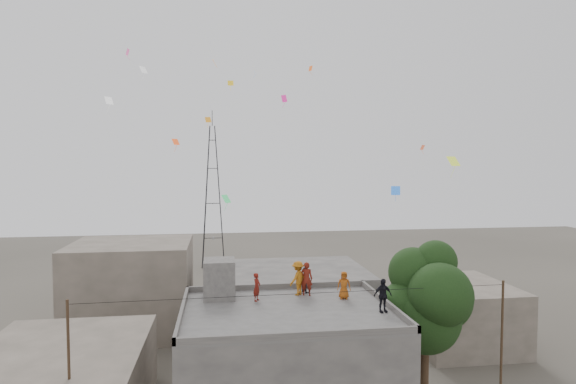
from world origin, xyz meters
name	(u,v)px	position (x,y,z in m)	size (l,w,h in m)	color
main_building	(287,372)	(0.00, 0.00, 3.05)	(10.00, 8.00, 6.10)	#4B4846
parapet	(287,307)	(0.00, 0.00, 6.25)	(10.00, 8.00, 0.30)	#4B4846
stair_head_box	(219,279)	(-3.20, 2.60, 7.10)	(1.60, 1.80, 2.00)	#4B4846
neighbor_north	(287,301)	(2.00, 14.00, 2.50)	(12.00, 9.00, 5.00)	#4B4846
neighbor_northwest	(132,287)	(-10.00, 16.00, 3.50)	(9.00, 8.00, 7.00)	#5B5348
neighbor_east	(458,313)	(14.00, 10.00, 2.20)	(7.00, 8.00, 4.40)	#5B5348
tree	(428,300)	(7.37, 0.60, 6.10)	(4.90, 4.60, 9.10)	black
utility_line	(302,366)	(0.50, -1.25, 3.83)	(20.12, 0.62, 7.40)	black
transmission_tower	(213,196)	(-4.00, 40.00, 9.07)	(2.97, 2.97, 20.01)	black
person_red_adult	(306,279)	(1.38, 2.40, 6.99)	(0.65, 0.43, 1.78)	maroon
person_orange_child	(344,285)	(3.18, 1.49, 6.81)	(0.69, 0.45, 1.42)	#A04A12
person_dark_child	(305,280)	(1.42, 3.07, 6.78)	(0.66, 0.51, 1.36)	black
person_dark_adult	(383,295)	(4.40, -1.00, 6.90)	(0.93, 0.39, 1.59)	black
person_orange_adult	(298,278)	(0.94, 2.54, 7.00)	(1.17, 0.67, 1.81)	#AA6113
person_red_child	(257,287)	(-1.31, 1.74, 6.81)	(0.52, 0.34, 1.42)	maroon
kites	(267,120)	(-0.26, 7.07, 15.74)	(21.84, 14.79, 9.42)	#FB501A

